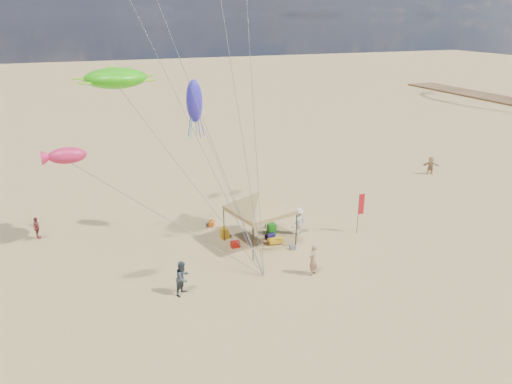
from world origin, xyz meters
TOP-DOWN VIEW (x-y plane):
  - ground at (0.00, 0.00)m, footprint 280.00×280.00m
  - canopy_tent at (0.75, 4.34)m, footprint 6.29×6.29m
  - feather_flag at (7.39, 3.45)m, footprint 0.42×0.05m
  - cooler_red at (-0.83, 4.39)m, footprint 0.54×0.38m
  - cooler_blue at (3.69, 7.94)m, footprint 0.54×0.38m
  - bag_navy at (1.63, 4.73)m, footprint 0.69×0.54m
  - bag_orange at (-1.34, 7.97)m, footprint 0.54×0.69m
  - chair_green at (1.99, 5.37)m, footprint 0.50×0.50m
  - chair_yellow at (-1.06, 5.88)m, footprint 0.50×0.50m
  - crate_grey at (2.35, 2.88)m, footprint 0.34×0.30m
  - beach_cart at (1.66, 3.98)m, footprint 0.90×0.50m
  - person_near_a at (2.09, -0.24)m, footprint 0.81×0.74m
  - person_near_b at (-4.96, 0.42)m, footprint 1.13×1.11m
  - person_near_c at (3.59, 4.72)m, footprint 1.35×1.10m
  - person_far_a at (-12.21, 10.06)m, footprint 0.58×0.93m
  - person_far_c at (20.03, 11.66)m, footprint 1.56×1.15m
  - turtle_kite at (-6.78, 6.05)m, footprint 3.92×3.52m
  - fish_kite at (-9.57, 1.37)m, footprint 1.75×1.05m
  - squid_kite at (-2.36, 6.98)m, footprint 1.23×1.23m

SIDE VIEW (x-z plane):
  - ground at x=0.00m, z-range 0.00..0.00m
  - crate_grey at x=2.35m, z-range 0.00..0.28m
  - bag_navy at x=1.63m, z-range 0.00..0.36m
  - bag_orange at x=-1.34m, z-range 0.00..0.36m
  - cooler_red at x=-0.83m, z-range 0.00..0.38m
  - cooler_blue at x=3.69m, z-range 0.00..0.38m
  - beach_cart at x=1.66m, z-range 0.08..0.32m
  - chair_green at x=1.99m, z-range 0.00..0.70m
  - chair_yellow at x=-1.06m, z-range 0.00..0.70m
  - person_far_a at x=-12.21m, z-range 0.00..1.47m
  - person_far_c at x=20.03m, z-range 0.00..1.63m
  - person_near_c at x=3.59m, z-range 0.00..1.82m
  - person_near_b at x=-4.96m, z-range 0.00..1.83m
  - person_near_a at x=2.09m, z-range 0.00..1.86m
  - feather_flag at x=7.39m, z-range 0.48..3.24m
  - canopy_tent at x=0.75m, z-range 1.33..5.33m
  - fish_kite at x=-9.57m, z-range 7.21..7.94m
  - squid_kite at x=-2.36m, z-range 7.39..9.91m
  - turtle_kite at x=-6.78m, z-range 9.73..10.81m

